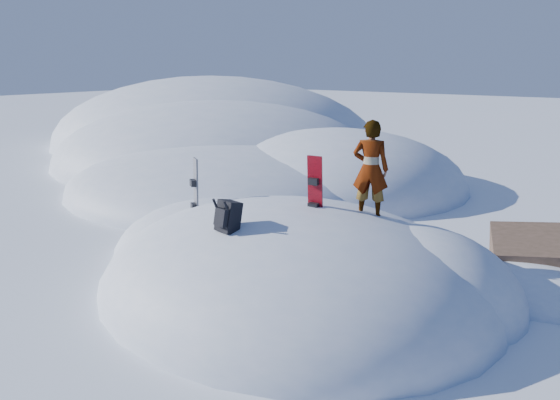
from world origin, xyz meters
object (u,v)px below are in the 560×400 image
Objects in this scene: backpack at (227,216)px; person at (370,169)px; snowboard_dark at (195,197)px; snowboard_red at (315,197)px.

backpack is 0.35× the size of person.
backpack is at bearing -0.10° from snowboard_dark.
snowboard_red is 2.52× the size of backpack.
snowboard_dark is at bearing -179.55° from snowboard_red.
snowboard_red is at bearing 17.34° from person.
person is (1.30, 2.04, 0.55)m from backpack.
person is at bearing 68.55° from backpack.
snowboard_dark is 2.73× the size of backpack.
snowboard_red reaches higher than backpack.
backpack is at bearing 38.90° from person.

